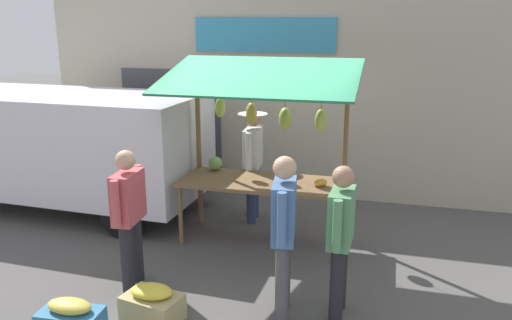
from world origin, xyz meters
TOP-DOWN VIEW (x-y plane):
  - ground_plane at (0.00, 0.00)m, footprint 40.00×40.00m
  - street_backdrop at (0.05, -2.20)m, footprint 9.00×0.30m
  - market_stall at (0.01, -0.04)m, footprint 2.50×1.46m
  - vendor_with_sunhat at (0.34, -0.75)m, footprint 0.44×0.71m
  - shopper_in_grey_tee at (-1.23, 1.57)m, footprint 0.24×0.69m
  - shopper_in_striped_shirt at (1.12, 1.60)m, footprint 0.26×0.69m
  - shopper_with_ponytail at (-0.67, 1.71)m, footprint 0.29×0.71m
  - parked_van at (3.53, -0.50)m, footprint 4.45×1.98m
  - produce_crate_near at (0.58, 2.19)m, footprint 0.64×0.49m

SIDE VIEW (x-z plane):
  - ground_plane at x=0.00m, z-range 0.00..0.00m
  - produce_crate_near at x=0.58m, z-range -0.02..0.37m
  - shopper_in_grey_tee at x=-1.23m, z-range 0.12..1.73m
  - shopper_in_striped_shirt at x=1.12m, z-range 0.12..1.74m
  - shopper_with_ponytail at x=-0.67m, z-range 0.14..1.85m
  - vendor_with_sunhat at x=0.34m, z-range 0.16..1.86m
  - parked_van at x=3.53m, z-range 0.18..2.06m
  - market_stall at x=0.01m, z-range 0.29..2.79m
  - street_backdrop at x=0.05m, z-range 0.00..3.40m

